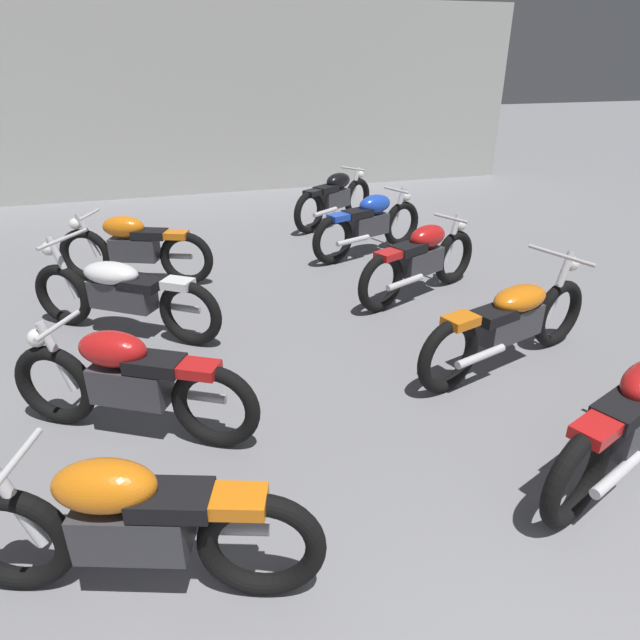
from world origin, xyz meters
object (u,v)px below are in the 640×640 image
(motorcycle_left_row_2, at_px, (129,381))
(motorcycle_left_row_3, at_px, (122,293))
(motorcycle_left_row_1, at_px, (131,525))
(motorcycle_right_row_5, at_px, (335,197))
(motorcycle_left_row_4, at_px, (134,247))
(motorcycle_right_row_2, at_px, (510,321))
(motorcycle_right_row_3, at_px, (421,259))
(motorcycle_right_row_4, at_px, (370,223))
(motorcycle_right_row_1, at_px, (633,420))

(motorcycle_left_row_2, height_order, motorcycle_left_row_3, motorcycle_left_row_3)
(motorcycle_left_row_1, distance_m, motorcycle_right_row_5, 7.24)
(motorcycle_left_row_4, relative_size, motorcycle_right_row_2, 0.88)
(motorcycle_left_row_4, bearing_deg, motorcycle_right_row_3, -24.16)
(motorcycle_left_row_2, bearing_deg, motorcycle_right_row_4, 46.66)
(motorcycle_left_row_3, xyz_separation_m, motorcycle_left_row_4, (0.12, 1.47, 0.01))
(motorcycle_left_row_1, height_order, motorcycle_right_row_2, motorcycle_right_row_2)
(motorcycle_left_row_1, relative_size, motorcycle_right_row_1, 1.02)
(motorcycle_left_row_4, bearing_deg, motorcycle_left_row_2, -90.54)
(motorcycle_right_row_2, distance_m, motorcycle_right_row_4, 3.33)
(motorcycle_left_row_3, xyz_separation_m, motorcycle_right_row_4, (3.30, 1.64, 0.01))
(motorcycle_left_row_4, bearing_deg, motorcycle_right_row_2, -44.46)
(motorcycle_right_row_1, bearing_deg, motorcycle_right_row_2, 85.88)
(motorcycle_left_row_2, relative_size, motorcycle_right_row_4, 0.94)
(motorcycle_right_row_1, xyz_separation_m, motorcycle_right_row_2, (0.11, 1.53, -0.01))
(motorcycle_left_row_3, bearing_deg, motorcycle_right_row_2, -26.88)
(motorcycle_left_row_2, relative_size, motorcycle_right_row_2, 0.84)
(motorcycle_left_row_3, relative_size, motorcycle_right_row_1, 0.99)
(motorcycle_left_row_4, height_order, motorcycle_right_row_5, same)
(motorcycle_left_row_4, relative_size, motorcycle_right_row_1, 1.00)
(motorcycle_left_row_4, distance_m, motorcycle_right_row_1, 5.64)
(motorcycle_right_row_2, relative_size, motorcycle_right_row_3, 1.14)
(motorcycle_right_row_2, bearing_deg, motorcycle_left_row_3, 153.12)
(motorcycle_left_row_2, relative_size, motorcycle_right_row_5, 1.04)
(motorcycle_right_row_5, bearing_deg, motorcycle_right_row_1, -90.80)
(motorcycle_left_row_1, bearing_deg, motorcycle_right_row_1, -0.23)
(motorcycle_left_row_3, bearing_deg, motorcycle_left_row_1, -88.21)
(motorcycle_left_row_4, bearing_deg, motorcycle_right_row_5, 29.22)
(motorcycle_left_row_3, height_order, motorcycle_right_row_2, same)
(motorcycle_right_row_2, relative_size, motorcycle_right_row_5, 1.24)
(motorcycle_left_row_3, relative_size, motorcycle_left_row_4, 0.99)
(motorcycle_right_row_3, height_order, motorcycle_right_row_4, same)
(motorcycle_left_row_2, bearing_deg, motorcycle_left_row_1, -89.42)
(motorcycle_right_row_3, bearing_deg, motorcycle_left_row_1, -134.71)
(motorcycle_right_row_4, distance_m, motorcycle_right_row_5, 1.63)
(motorcycle_right_row_3, bearing_deg, motorcycle_left_row_2, -150.74)
(motorcycle_right_row_3, bearing_deg, motorcycle_right_row_2, -89.07)
(motorcycle_right_row_2, height_order, motorcycle_right_row_4, motorcycle_right_row_2)
(motorcycle_right_row_5, bearing_deg, motorcycle_left_row_2, -122.73)
(motorcycle_left_row_4, height_order, motorcycle_right_row_2, motorcycle_right_row_2)
(motorcycle_right_row_3, bearing_deg, motorcycle_left_row_3, -179.35)
(motorcycle_left_row_1, xyz_separation_m, motorcycle_left_row_3, (-0.10, 3.21, -0.01))
(motorcycle_left_row_1, relative_size, motorcycle_right_row_3, 1.03)
(motorcycle_left_row_4, distance_m, motorcycle_right_row_2, 4.52)
(motorcycle_left_row_1, relative_size, motorcycle_left_row_2, 1.08)
(motorcycle_left_row_2, height_order, motorcycle_right_row_4, same)
(motorcycle_left_row_2, xyz_separation_m, motorcycle_left_row_4, (0.03, 3.24, 0.00))
(motorcycle_left_row_4, bearing_deg, motorcycle_right_row_4, 2.97)
(motorcycle_left_row_3, xyz_separation_m, motorcycle_right_row_5, (3.32, 3.27, 0.01))
(motorcycle_left_row_3, distance_m, motorcycle_right_row_3, 3.32)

